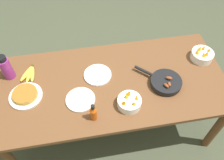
# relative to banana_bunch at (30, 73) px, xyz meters

# --- Properties ---
(ground_plane) EXTENTS (14.00, 14.00, 0.00)m
(ground_plane) POSITION_rel_banana_bunch_xyz_m (0.64, -0.19, -0.72)
(ground_plane) COLOR #474C38
(dining_table) EXTENTS (1.84, 0.85, 0.70)m
(dining_table) POSITION_rel_banana_bunch_xyz_m (0.64, -0.19, -0.10)
(dining_table) COLOR brown
(dining_table) RESTS_ON ground_plane
(banana_bunch) EXTENTS (0.13, 0.19, 0.04)m
(banana_bunch) POSITION_rel_banana_bunch_xyz_m (0.00, 0.00, 0.00)
(banana_bunch) COLOR gold
(banana_bunch) RESTS_ON dining_table
(skillet) EXTENTS (0.33, 0.32, 0.08)m
(skillet) POSITION_rel_banana_bunch_xyz_m (1.05, -0.28, 0.01)
(skillet) COLOR black
(skillet) RESTS_ON dining_table
(frittata_plate_center) EXTENTS (0.25, 0.25, 0.05)m
(frittata_plate_center) POSITION_rel_banana_bunch_xyz_m (-0.02, -0.21, 0.00)
(frittata_plate_center) COLOR white
(frittata_plate_center) RESTS_ON dining_table
(empty_plate_near_front) EXTENTS (0.22, 0.22, 0.02)m
(empty_plate_near_front) POSITION_rel_banana_bunch_xyz_m (0.38, -0.32, -0.01)
(empty_plate_near_front) COLOR white
(empty_plate_near_front) RESTS_ON dining_table
(empty_plate_far_left) EXTENTS (0.22, 0.22, 0.02)m
(empty_plate_far_left) POSITION_rel_banana_bunch_xyz_m (0.54, -0.10, -0.01)
(empty_plate_far_left) COLOR white
(empty_plate_far_left) RESTS_ON dining_table
(fruit_bowl_mango) EXTENTS (0.18, 0.18, 0.12)m
(fruit_bowl_mango) POSITION_rel_banana_bunch_xyz_m (0.73, -0.42, 0.02)
(fruit_bowl_mango) COLOR white
(fruit_bowl_mango) RESTS_ON dining_table
(fruit_bowl_citrus) EXTENTS (0.19, 0.19, 0.12)m
(fruit_bowl_citrus) POSITION_rel_banana_bunch_xyz_m (1.44, -0.07, 0.02)
(fruit_bowl_citrus) COLOR white
(fruit_bowl_citrus) RESTS_ON dining_table
(water_bottle) EXTENTS (0.09, 0.09, 0.22)m
(water_bottle) POSITION_rel_banana_bunch_xyz_m (-0.15, 0.01, 0.09)
(water_bottle) COLOR #992D89
(water_bottle) RESTS_ON dining_table
(hot_sauce_bottle) EXTENTS (0.05, 0.05, 0.16)m
(hot_sauce_bottle) POSITION_rel_banana_bunch_xyz_m (0.46, -0.48, 0.05)
(hot_sauce_bottle) COLOR #C64C0F
(hot_sauce_bottle) RESTS_ON dining_table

